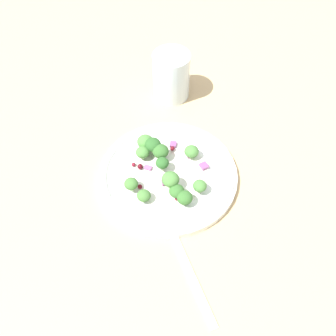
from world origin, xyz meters
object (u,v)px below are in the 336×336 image
at_px(plate, 168,174).
at_px(water_glass, 171,76).
at_px(broccoli_floret_0, 170,179).
at_px(broccoli_floret_1, 143,152).
at_px(broccoli_floret_2, 185,198).
at_px(fork, 185,261).

xyz_separation_m(plate, water_glass, (0.17, 0.13, 0.04)).
distance_m(broccoli_floret_0, broccoli_floret_1, 0.08).
xyz_separation_m(plate, broccoli_floret_0, (-0.02, -0.02, 0.03)).
height_order(plate, broccoli_floret_2, broccoli_floret_2).
bearing_deg(broccoli_floret_0, water_glass, 38.70).
xyz_separation_m(broccoli_floret_1, broccoli_floret_2, (-0.03, -0.11, -0.00)).
relative_size(broccoli_floret_0, water_glass, 0.30).
bearing_deg(plate, broccoli_floret_0, -133.25).
distance_m(plate, broccoli_floret_1, 0.06).
relative_size(broccoli_floret_1, water_glass, 0.25).
distance_m(plate, water_glass, 0.22).
distance_m(broccoli_floret_1, broccoli_floret_2, 0.12).
relative_size(broccoli_floret_2, fork, 0.15).
xyz_separation_m(plate, broccoli_floret_2, (-0.03, -0.06, 0.02)).
xyz_separation_m(plate, fork, (-0.11, -0.12, -0.01)).
relative_size(plate, fork, 1.41).
distance_m(plate, fork, 0.16).
relative_size(plate, water_glass, 2.48).
distance_m(broccoli_floret_0, fork, 0.13).
bearing_deg(broccoli_floret_1, broccoli_floret_0, -103.27).
bearing_deg(plate, broccoli_floret_2, -117.03).
height_order(broccoli_floret_2, water_glass, water_glass).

